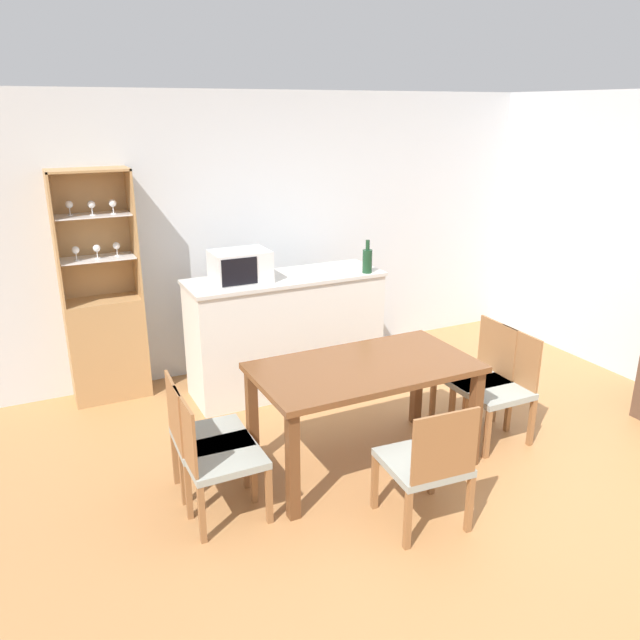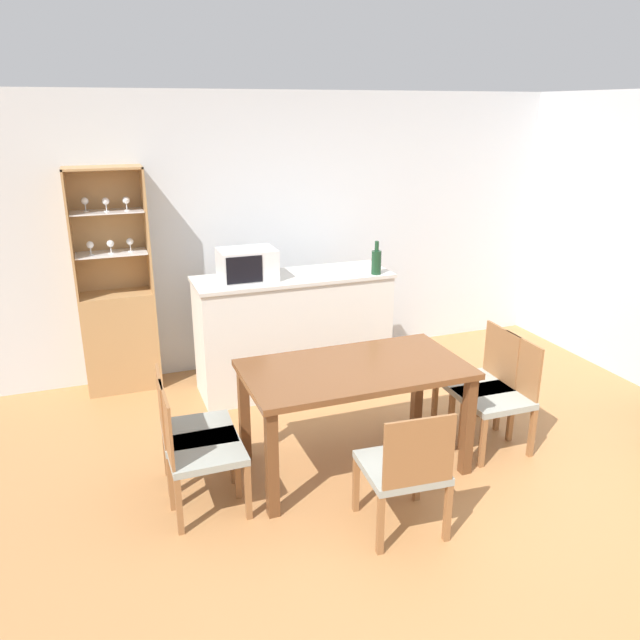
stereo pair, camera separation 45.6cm
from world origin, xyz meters
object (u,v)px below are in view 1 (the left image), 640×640
(dining_table, at_px, (364,379))
(wine_bottle, at_px, (367,260))
(dining_chair_side_right_far, at_px, (477,375))
(microwave, at_px, (240,266))
(dining_chair_side_left_near, at_px, (216,456))
(dining_chair_side_right_near, at_px, (498,387))
(display_cabinet, at_px, (106,331))
(dining_chair_side_left_far, at_px, (204,437))
(dining_chair_head_near, at_px, (427,463))

(dining_table, height_order, wine_bottle, wine_bottle)
(dining_chair_side_right_far, height_order, microwave, microwave)
(dining_chair_side_left_near, height_order, wine_bottle, wine_bottle)
(dining_table, relative_size, dining_chair_side_right_near, 1.81)
(dining_chair_side_right_near, relative_size, wine_bottle, 2.88)
(dining_table, relative_size, dining_chair_side_right_far, 1.81)
(dining_table, height_order, dining_chair_side_right_near, dining_chair_side_right_near)
(dining_table, distance_m, dining_chair_side_left_near, 1.12)
(dining_table, bearing_deg, dining_chair_side_right_near, -6.43)
(display_cabinet, relative_size, dining_chair_side_left_far, 2.35)
(dining_table, bearing_deg, wine_bottle, 59.36)
(dining_table, height_order, dining_chair_side_left_far, dining_chair_side_left_far)
(dining_table, relative_size, dining_chair_head_near, 1.81)
(dining_table, distance_m, dining_chair_side_left_far, 1.13)
(dining_chair_head_near, distance_m, wine_bottle, 2.21)
(dining_chair_side_left_near, bearing_deg, dining_table, 96.23)
(dining_chair_side_left_near, xyz_separation_m, dining_chair_side_right_near, (2.19, -0.00, 0.00))
(microwave, distance_m, wine_bottle, 1.11)
(display_cabinet, distance_m, dining_chair_head_near, 3.04)
(display_cabinet, bearing_deg, microwave, -26.49)
(wine_bottle, bearing_deg, dining_chair_side_left_far, -149.07)
(dining_chair_side_right_far, height_order, dining_chair_head_near, same)
(dining_chair_side_right_near, xyz_separation_m, microwave, (-1.46, 1.54, 0.75))
(dining_chair_side_right_far, height_order, dining_chair_side_right_near, same)
(dining_chair_side_left_near, bearing_deg, dining_chair_side_right_near, 89.81)
(display_cabinet, xyz_separation_m, dining_chair_side_left_near, (0.32, -2.06, -0.18))
(dining_chair_side_left_near, height_order, dining_chair_side_right_far, same)
(dining_chair_side_right_near, bearing_deg, dining_chair_head_near, 120.35)
(display_cabinet, xyz_separation_m, dining_chair_side_left_far, (0.32, -1.81, -0.18))
(dining_table, xyz_separation_m, dining_chair_side_left_far, (-1.09, 0.12, -0.24))
(dining_chair_side_right_far, distance_m, microwave, 2.09)
(dining_chair_side_right_near, bearing_deg, wine_bottle, 16.23)
(dining_table, bearing_deg, dining_chair_side_right_far, 6.34)
(wine_bottle, bearing_deg, dining_table, -120.64)
(display_cabinet, bearing_deg, dining_table, -53.81)
(display_cabinet, distance_m, dining_chair_side_left_far, 1.85)
(dining_chair_side_right_far, xyz_separation_m, microwave, (-1.46, 1.29, 0.75))
(dining_chair_side_left_far, distance_m, dining_chair_side_right_far, 2.19)
(dining_chair_side_right_far, xyz_separation_m, wine_bottle, (-0.38, 1.09, 0.73))
(dining_chair_side_right_far, xyz_separation_m, dining_chair_head_near, (-1.10, -0.87, 0.00))
(display_cabinet, bearing_deg, dining_chair_side_left_far, -79.90)
(microwave, bearing_deg, display_cabinet, 153.51)
(dining_chair_head_near, bearing_deg, display_cabinet, 122.01)
(dining_chair_side_right_far, distance_m, dining_chair_head_near, 1.40)
(dining_table, xyz_separation_m, microwave, (-0.37, 1.41, 0.51))
(dining_chair_side_left_far, xyz_separation_m, microwave, (0.72, 1.29, 0.75))
(dining_chair_side_left_far, xyz_separation_m, dining_chair_side_left_near, (-0.00, -0.25, 0.00))
(dining_chair_side_left_far, relative_size, dining_chair_side_left_near, 1.00)
(dining_chair_head_near, bearing_deg, dining_chair_side_right_far, 42.90)
(dining_chair_side_right_near, bearing_deg, dining_chair_side_left_near, 90.45)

